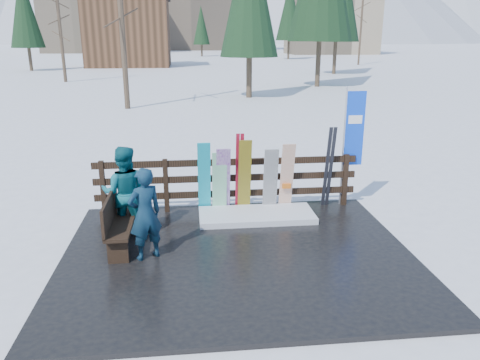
{
  "coord_description": "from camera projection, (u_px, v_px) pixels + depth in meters",
  "views": [
    {
      "loc": [
        -0.77,
        -7.31,
        3.68
      ],
      "look_at": [
        0.14,
        1.0,
        1.1
      ],
      "focal_mm": 35.0,
      "sensor_mm": 36.0,
      "label": 1
    }
  ],
  "objects": [
    {
      "name": "bench",
      "position": [
        117.0,
        221.0,
        8.16
      ],
      "size": [
        0.41,
        1.5,
        0.97
      ],
      "color": "black",
      "rests_on": "deck"
    },
    {
      "name": "ski_pair_a",
      "position": [
        239.0,
        173.0,
        9.8
      ],
      "size": [
        0.17,
        0.29,
        1.72
      ],
      "color": "maroon",
      "rests_on": "deck"
    },
    {
      "name": "ski_pair_b",
      "position": [
        329.0,
        168.0,
        9.99
      ],
      "size": [
        0.17,
        0.36,
        1.82
      ],
      "color": "black",
      "rests_on": "deck"
    },
    {
      "name": "trees",
      "position": [
        240.0,
        15.0,
        52.29
      ],
      "size": [
        41.92,
        68.71,
        13.29
      ],
      "color": "#382B1E",
      "rests_on": "ground"
    },
    {
      "name": "snowboard_1",
      "position": [
        219.0,
        182.0,
        9.75
      ],
      "size": [
        0.3,
        0.34,
        1.36
      ],
      "primitive_type": "cube",
      "rotation": [
        0.23,
        0.0,
        0.0
      ],
      "color": "white",
      "rests_on": "deck"
    },
    {
      "name": "snow_patch",
      "position": [
        257.0,
        215.0,
        9.64
      ],
      "size": [
        2.35,
        1.0,
        0.12
      ],
      "primitive_type": "cube",
      "color": "white",
      "rests_on": "deck"
    },
    {
      "name": "snowboard_3",
      "position": [
        223.0,
        180.0,
        9.74
      ],
      "size": [
        0.29,
        0.4,
        1.44
      ],
      "primitive_type": "cube",
      "rotation": [
        0.26,
        0.0,
        0.0
      ],
      "color": "silver",
      "rests_on": "deck"
    },
    {
      "name": "person_back",
      "position": [
        125.0,
        192.0,
        8.56
      ],
      "size": [
        0.85,
        0.67,
        1.72
      ],
      "primitive_type": "imported",
      "rotation": [
        0.0,
        0.0,
        3.12
      ],
      "color": "#0F5B66",
      "rests_on": "deck"
    },
    {
      "name": "rental_flag",
      "position": [
        352.0,
        133.0,
        10.03
      ],
      "size": [
        0.45,
        0.04,
        2.6
      ],
      "color": "silver",
      "rests_on": "deck"
    },
    {
      "name": "ground",
      "position": [
        238.0,
        258.0,
        8.11
      ],
      "size": [
        700.0,
        700.0,
        0.0
      ],
      "primitive_type": "plane",
      "color": "white",
      "rests_on": "ground"
    },
    {
      "name": "person_front",
      "position": [
        145.0,
        214.0,
        7.7
      ],
      "size": [
        0.69,
        0.61,
        1.58
      ],
      "primitive_type": "imported",
      "rotation": [
        0.0,
        0.0,
        3.65
      ],
      "color": "#123C4D",
      "rests_on": "deck"
    },
    {
      "name": "fence",
      "position": [
        227.0,
        180.0,
        9.98
      ],
      "size": [
        5.6,
        0.1,
        1.15
      ],
      "color": "black",
      "rests_on": "deck"
    },
    {
      "name": "resort_buildings",
      "position": [
        193.0,
        10.0,
        114.96
      ],
      "size": [
        73.0,
        87.6,
        22.6
      ],
      "color": "tan",
      "rests_on": "ground"
    },
    {
      "name": "snowboard_0",
      "position": [
        204.0,
        178.0,
        9.68
      ],
      "size": [
        0.26,
        0.44,
        1.58
      ],
      "primitive_type": "cube",
      "rotation": [
        0.26,
        0.0,
        0.0
      ],
      "color": "#14ADC2",
      "rests_on": "deck"
    },
    {
      "name": "snowboard_2",
      "position": [
        245.0,
        176.0,
        9.76
      ],
      "size": [
        0.26,
        0.34,
        1.6
      ],
      "primitive_type": "cube",
      "rotation": [
        0.19,
        0.0,
        0.0
      ],
      "color": "gold",
      "rests_on": "deck"
    },
    {
      "name": "deck",
      "position": [
        238.0,
        256.0,
        8.1
      ],
      "size": [
        6.0,
        5.0,
        0.08
      ],
      "primitive_type": "cube",
      "color": "black",
      "rests_on": "ground"
    },
    {
      "name": "snowboard_5",
      "position": [
        287.0,
        177.0,
        9.87
      ],
      "size": [
        0.28,
        0.36,
        1.5
      ],
      "primitive_type": "cube",
      "rotation": [
        0.22,
        0.0,
        0.0
      ],
      "color": "white",
      "rests_on": "deck"
    },
    {
      "name": "snowboard_4",
      "position": [
        270.0,
        180.0,
        9.85
      ],
      "size": [
        0.3,
        0.22,
        1.38
      ],
      "primitive_type": "cube",
      "rotation": [
        0.14,
        0.0,
        0.0
      ],
      "color": "black",
      "rests_on": "deck"
    }
  ]
}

